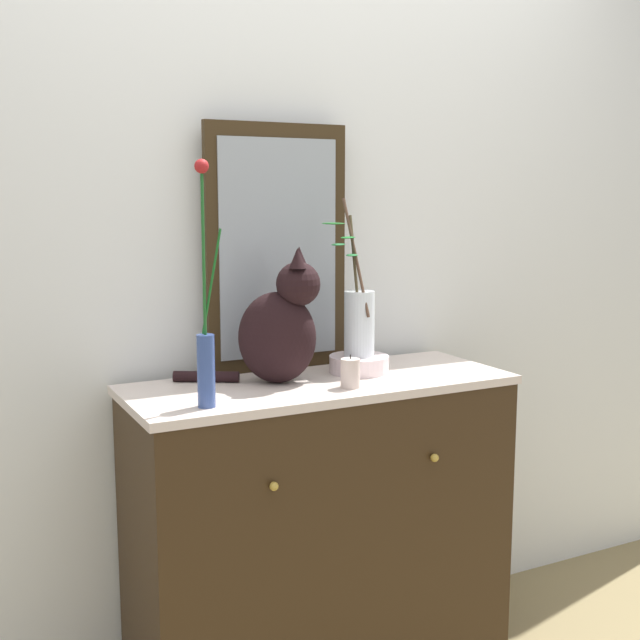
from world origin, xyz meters
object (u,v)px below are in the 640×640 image
object	(u,v)px
vase_glass_clear	(359,319)
vase_slim_green	(206,344)
mirror_leaning	(277,248)
cat_sitting	(280,327)
candle_pillar	(350,373)
sideboard	(320,532)
bowl_porcelain	(359,364)

from	to	relation	value
vase_glass_clear	vase_slim_green	bearing A→B (deg)	-162.03
mirror_leaning	cat_sitting	world-z (taller)	mirror_leaning
mirror_leaning	candle_pillar	world-z (taller)	mirror_leaning
mirror_leaning	vase_glass_clear	bearing A→B (deg)	-38.51
vase_glass_clear	candle_pillar	distance (m)	0.24
mirror_leaning	vase_slim_green	size ratio (longest dim) A/B	1.20
mirror_leaning	vase_glass_clear	world-z (taller)	mirror_leaning
candle_pillar	vase_glass_clear	bearing A→B (deg)	53.72
mirror_leaning	candle_pillar	xyz separation A→B (m)	(0.08, -0.32, -0.34)
sideboard	candle_pillar	xyz separation A→B (m)	(0.03, -0.12, 0.51)
vase_glass_clear	sideboard	bearing A→B (deg)	-164.45
mirror_leaning	sideboard	bearing A→B (deg)	-77.60
sideboard	vase_slim_green	size ratio (longest dim) A/B	1.82
sideboard	vase_glass_clear	xyz separation A→B (m)	(0.15, 0.04, 0.64)
vase_slim_green	bowl_porcelain	xyz separation A→B (m)	(0.55, 0.18, -0.14)
sideboard	vase_glass_clear	bearing A→B (deg)	15.55
cat_sitting	vase_glass_clear	world-z (taller)	vase_glass_clear
sideboard	cat_sitting	world-z (taller)	cat_sitting
mirror_leaning	bowl_porcelain	xyz separation A→B (m)	(0.20, -0.16, -0.35)
vase_slim_green	candle_pillar	xyz separation A→B (m)	(0.43, 0.01, -0.12)
cat_sitting	candle_pillar	world-z (taller)	cat_sitting
bowl_porcelain	sideboard	bearing A→B (deg)	-164.48
cat_sitting	vase_slim_green	xyz separation A→B (m)	(-0.28, -0.16, 0.00)
sideboard	bowl_porcelain	distance (m)	0.52
vase_slim_green	vase_glass_clear	bearing A→B (deg)	17.97
cat_sitting	vase_slim_green	world-z (taller)	vase_slim_green
vase_slim_green	sideboard	bearing A→B (deg)	18.90
mirror_leaning	cat_sitting	xyz separation A→B (m)	(-0.07, -0.18, -0.21)
mirror_leaning	vase_glass_clear	xyz separation A→B (m)	(0.20, -0.16, -0.21)
bowl_porcelain	vase_slim_green	bearing A→B (deg)	-162.05
bowl_porcelain	candle_pillar	bearing A→B (deg)	-126.78
sideboard	cat_sitting	size ratio (longest dim) A/B	2.80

